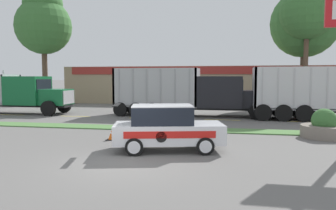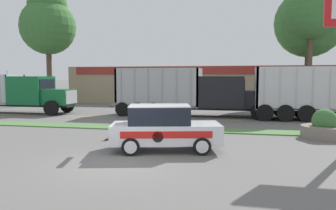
{
  "view_description": "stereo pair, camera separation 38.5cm",
  "coord_description": "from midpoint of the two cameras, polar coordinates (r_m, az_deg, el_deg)",
  "views": [
    {
      "loc": [
        3.41,
        -10.33,
        2.91
      ],
      "look_at": [
        0.05,
        7.22,
        1.39
      ],
      "focal_mm": 35.0,
      "sensor_mm": 36.0,
      "label": 1
    },
    {
      "loc": [
        3.79,
        -10.25,
        2.91
      ],
      "look_at": [
        0.05,
        7.22,
        1.39
      ],
      "focal_mm": 35.0,
      "sensor_mm": 36.0,
      "label": 2
    }
  ],
  "objects": [
    {
      "name": "ground_plane",
      "position": [
        11.28,
        -7.06,
        -10.13
      ],
      "size": [
        600.0,
        600.0,
        0.0
      ],
      "primitive_type": "plane",
      "color": "slate"
    },
    {
      "name": "grass_verge",
      "position": [
        18.31,
        0.6,
        -4.19
      ],
      "size": [
        120.0,
        1.47,
        0.06
      ],
      "primitive_type": "cube",
      "color": "#517F42",
      "rests_on": "ground_plane"
    },
    {
      "name": "centre_line_2",
      "position": [
        28.27,
        -24.78,
        -1.49
      ],
      "size": [
        2.4,
        0.14,
        0.01
      ],
      "primitive_type": "cube",
      "color": "yellow",
      "rests_on": "ground_plane"
    },
    {
      "name": "centre_line_3",
      "position": [
        25.41,
        -14.98,
        -1.87
      ],
      "size": [
        2.4,
        0.14,
        0.01
      ],
      "primitive_type": "cube",
      "color": "yellow",
      "rests_on": "ground_plane"
    },
    {
      "name": "centre_line_4",
      "position": [
        23.46,
        -3.14,
        -2.26
      ],
      "size": [
        2.4,
        0.14,
        0.01
      ],
      "primitive_type": "cube",
      "color": "yellow",
      "rests_on": "ground_plane"
    },
    {
      "name": "centre_line_5",
      "position": [
        22.66,
        10.17,
        -2.58
      ],
      "size": [
        2.4,
        0.14,
        0.01
      ],
      "primitive_type": "cube",
      "color": "yellow",
      "rests_on": "ground_plane"
    },
    {
      "name": "centre_line_6",
      "position": [
        23.13,
        23.68,
        -2.77
      ],
      "size": [
        2.4,
        0.14,
        0.01
      ],
      "primitive_type": "cube",
      "color": "yellow",
      "rests_on": "ground_plane"
    },
    {
      "name": "dump_truck_lead",
      "position": [
        24.58,
        6.84,
        1.8
      ],
      "size": [
        11.49,
        2.84,
        3.58
      ],
      "color": "black",
      "rests_on": "ground_plane"
    },
    {
      "name": "dump_truck_mid",
      "position": [
        29.25,
        -24.39,
        1.8
      ],
      "size": [
        11.65,
        2.69,
        3.44
      ],
      "color": "black",
      "rests_on": "ground_plane"
    },
    {
      "name": "rally_car",
      "position": [
        12.99,
        0.13,
        -3.93
      ],
      "size": [
        4.58,
        2.75,
        1.85
      ],
      "color": "white",
      "rests_on": "ground_plane"
    },
    {
      "name": "stone_planter",
      "position": [
        17.43,
        26.16,
        -3.6
      ],
      "size": [
        2.13,
        2.13,
        1.41
      ],
      "color": "slate",
      "rests_on": "ground_plane"
    },
    {
      "name": "traffic_cone",
      "position": [
        15.55,
        -9.15,
        -5.01
      ],
      "size": [
        0.5,
        0.5,
        0.54
      ],
      "color": "black",
      "rests_on": "ground_plane"
    },
    {
      "name": "store_building_backdrop",
      "position": [
        39.99,
        14.17,
        3.47
      ],
      "size": [
        40.05,
        12.1,
        4.08
      ],
      "color": "#9E896B",
      "rests_on": "ground_plane"
    },
    {
      "name": "tree_behind_left",
      "position": [
        35.36,
        23.7,
        13.99
      ],
      "size": [
        6.56,
        6.56,
        13.05
      ],
      "color": "brown",
      "rests_on": "ground_plane"
    },
    {
      "name": "tree_behind_centre",
      "position": [
        32.68,
        24.08,
        15.45
      ],
      "size": [
        4.85,
        4.85,
        12.34
      ],
      "color": "brown",
      "rests_on": "ground_plane"
    },
    {
      "name": "tree_behind_right",
      "position": [
        37.68,
        -19.92,
        13.51
      ],
      "size": [
        5.79,
        5.79,
        12.56
      ],
      "color": "brown",
      "rests_on": "ground_plane"
    }
  ]
}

